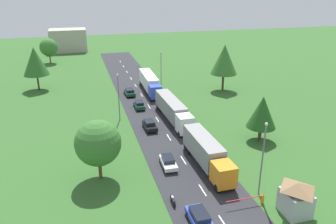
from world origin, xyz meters
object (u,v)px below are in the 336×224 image
(motorcycle_courier, at_px, (173,200))
(tree_oak, at_px, (98,143))
(lamppost_second, at_px, (119,95))
(tree_maple, at_px, (224,59))
(distant_building, at_px, (68,40))
(tree_birch, at_px, (35,61))
(guard_booth, at_px, (296,198))
(person_lead, at_px, (285,188))
(lamppost_lead, at_px, (263,156))
(truck_third, at_px, (150,82))
(car_third, at_px, (150,125))
(tree_elm, at_px, (262,112))
(tree_pine, at_px, (49,47))
(truck_lead, at_px, (207,152))
(car_second, at_px, (168,162))
(barrier_gate, at_px, (256,199))
(car_fifth, at_px, (130,92))
(car_lead, at_px, (200,219))
(lamppost_third, at_px, (161,66))
(truck_second, at_px, (173,109))

(motorcycle_courier, distance_m, tree_oak, 11.40)
(lamppost_second, height_order, tree_maple, tree_maple)
(distant_building, bearing_deg, tree_birch, -98.20)
(guard_booth, relative_size, person_lead, 2.10)
(motorcycle_courier, relative_size, lamppost_lead, 0.21)
(truck_third, xyz_separation_m, motorcycle_courier, (-6.49, -41.31, -1.64))
(tree_birch, bearing_deg, car_third, -55.34)
(tree_oak, height_order, tree_elm, tree_oak)
(motorcycle_courier, xyz_separation_m, tree_pine, (-16.85, 77.64, 4.29))
(person_lead, bearing_deg, tree_elm, 71.21)
(truck_lead, distance_m, car_second, 5.29)
(truck_third, bearing_deg, lamppost_second, -120.51)
(barrier_gate, distance_m, tree_maple, 42.91)
(truck_lead, xyz_separation_m, car_fifth, (-5.02, 32.91, -1.35))
(car_lead, height_order, tree_maple, tree_maple)
(motorcycle_courier, xyz_separation_m, person_lead, (12.94, -1.91, 0.42))
(lamppost_third, bearing_deg, barrier_gate, -91.63)
(person_lead, distance_m, tree_birch, 60.17)
(car_lead, relative_size, person_lead, 2.50)
(lamppost_second, relative_size, tree_maple, 0.81)
(lamppost_third, bearing_deg, car_third, -108.44)
(lamppost_lead, bearing_deg, car_third, 111.40)
(tree_oak, xyz_separation_m, tree_elm, (25.02, 4.51, -0.21))
(barrier_gate, bearing_deg, truck_lead, 104.46)
(tree_pine, distance_m, distant_building, 19.28)
(car_lead, height_order, lamppost_lead, lamppost_lead)
(barrier_gate, height_order, distant_building, distant_building)
(motorcycle_courier, bearing_deg, guard_booth, -22.38)
(tree_birch, xyz_separation_m, distant_building, (6.73, 46.69, -2.78))
(car_third, distance_m, tree_birch, 35.49)
(truck_third, xyz_separation_m, tree_oak, (-13.84, -33.78, 2.79))
(truck_lead, xyz_separation_m, car_second, (-4.94, 1.29, -1.39))
(car_third, bearing_deg, car_fifth, 90.99)
(tree_maple, bearing_deg, truck_third, 167.17)
(truck_third, height_order, lamppost_second, lamppost_second)
(car_lead, relative_size, lamppost_lead, 0.50)
(car_third, bearing_deg, tree_pine, 108.20)
(car_second, relative_size, tree_oak, 0.52)
(person_lead, height_order, tree_pine, tree_pine)
(truck_second, bearing_deg, tree_oak, -131.78)
(tree_maple, relative_size, tree_elm, 1.45)
(guard_booth, height_order, lamppost_second, lamppost_second)
(tree_maple, distance_m, tree_pine, 56.41)
(truck_second, relative_size, lamppost_third, 1.86)
(motorcycle_courier, height_order, distant_building, distant_building)
(lamppost_third, distance_m, tree_oak, 42.21)
(car_third, relative_size, barrier_gate, 0.89)
(guard_booth, distance_m, distant_building, 103.75)
(truck_third, xyz_separation_m, person_lead, (6.44, -43.22, -1.21))
(lamppost_lead, bearing_deg, truck_third, 95.14)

